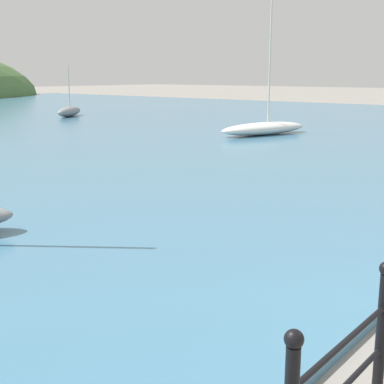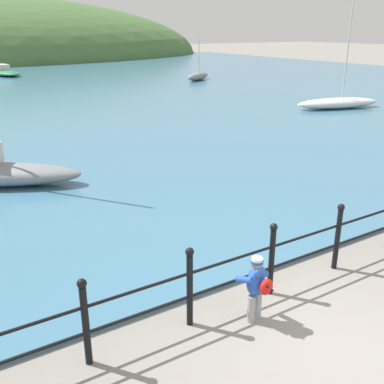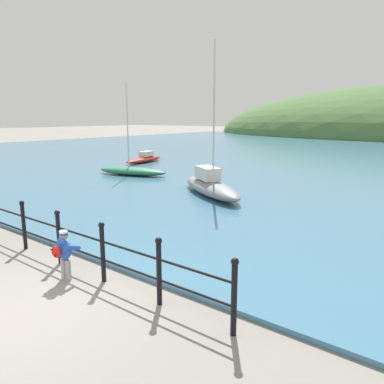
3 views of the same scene
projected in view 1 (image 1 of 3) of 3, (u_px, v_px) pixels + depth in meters
The scene contains 2 objects.
boat_far_left at pixel (69, 111), 32.82m from camera, with size 3.09×2.31×3.09m.
boat_twin_mast at pixel (264, 128), 22.94m from camera, with size 4.70×2.34×5.54m.
Camera 1 is at (-5.34, 0.14, 2.65)m, focal length 50.00 mm.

